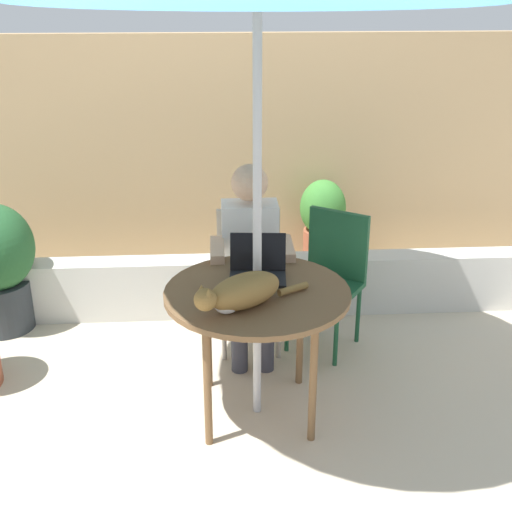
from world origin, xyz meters
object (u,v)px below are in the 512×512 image
object	(u,v)px
person_seated	(250,253)
patio_table	(257,302)
chair_occupied	(249,268)
cat	(241,292)
chair_empty	(331,270)
potted_plant_near_fence	(322,225)
laptop	(258,265)

from	to	relation	value
person_seated	patio_table	bearing A→B (deg)	-90.00
chair_occupied	patio_table	bearing A→B (deg)	-90.00
chair_occupied	cat	xyz separation A→B (m)	(-0.09, -1.00, 0.32)
chair_occupied	chair_empty	world-z (taller)	same
chair_occupied	cat	world-z (taller)	cat
chair_occupied	chair_empty	distance (m)	0.52
chair_occupied	person_seated	distance (m)	0.23
person_seated	potted_plant_near_fence	bearing A→B (deg)	60.90
person_seated	potted_plant_near_fence	world-z (taller)	person_seated
laptop	cat	distance (m)	0.39
patio_table	person_seated	world-z (taller)	person_seated
person_seated	potted_plant_near_fence	size ratio (longest dim) A/B	1.52
chair_empty	chair_occupied	bearing A→B (deg)	173.40
patio_table	chair_occupied	size ratio (longest dim) A/B	1.10
cat	potted_plant_near_fence	world-z (taller)	cat
patio_table	person_seated	distance (m)	0.65
chair_empty	potted_plant_near_fence	distance (m)	1.02
cat	chair_occupied	bearing A→B (deg)	84.72
chair_occupied	potted_plant_near_fence	bearing A→B (deg)	57.04
patio_table	person_seated	xyz separation A→B (m)	(0.00, 0.65, 0.00)
person_seated	laptop	world-z (taller)	person_seated
chair_occupied	person_seated	bearing A→B (deg)	-90.00
patio_table	laptop	world-z (taller)	laptop
patio_table	person_seated	bearing A→B (deg)	90.00
patio_table	potted_plant_near_fence	xyz separation A→B (m)	(0.62, 1.76, -0.24)
chair_occupied	cat	size ratio (longest dim) A/B	1.50
chair_occupied	laptop	world-z (taller)	laptop
person_seated	potted_plant_near_fence	distance (m)	1.29
chair_occupied	laptop	distance (m)	0.69
chair_empty	potted_plant_near_fence	size ratio (longest dim) A/B	1.10
patio_table	chair_empty	size ratio (longest dim) A/B	1.10
patio_table	chair_empty	bearing A→B (deg)	55.44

